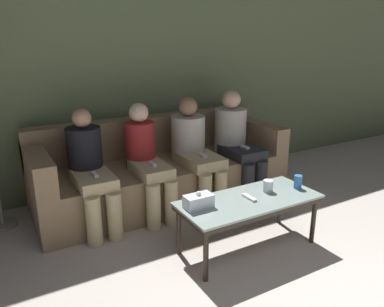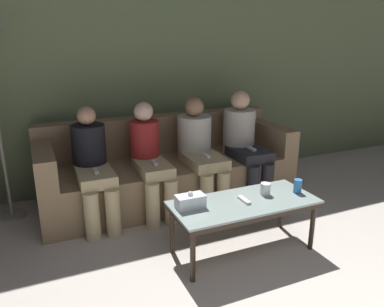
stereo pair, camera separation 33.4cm
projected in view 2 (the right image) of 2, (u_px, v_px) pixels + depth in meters
wall_back at (149, 72)px, 4.21m from camera, size 12.00×0.06×2.60m
couch at (167, 170)px, 4.03m from camera, size 2.63×0.94×0.85m
coffee_table at (244, 206)px, 2.97m from camera, size 1.17×0.51×0.45m
cup_near_left at (298, 186)px, 3.10m from camera, size 0.07×0.07×0.11m
cup_near_right at (265, 189)px, 3.06m from camera, size 0.08×0.08×0.10m
tissue_box at (190, 201)px, 2.83m from camera, size 0.22×0.12×0.13m
game_remote at (244, 200)px, 2.95m from camera, size 0.04×0.15×0.02m
seated_person_left_end at (92, 163)px, 3.43m from camera, size 0.31×0.71×1.08m
seated_person_mid_left at (149, 157)px, 3.63m from camera, size 0.31×0.70×1.08m
seated_person_mid_right at (199, 147)px, 3.85m from camera, size 0.35×0.74×1.10m
seated_person_right_end at (244, 140)px, 4.07m from camera, size 0.35×0.70×1.13m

